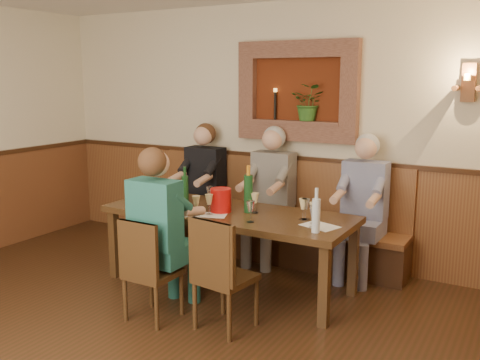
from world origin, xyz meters
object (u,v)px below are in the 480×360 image
(dining_table, at_px, (228,218))
(water_bottle, at_px, (316,214))
(chair_near_left, at_px, (152,290))
(person_bench_mid, at_px, (269,207))
(bench, at_px, (272,230))
(person_chair_front, at_px, (163,245))
(spittoon_bucket, at_px, (221,200))
(person_bench_right, at_px, (361,220))
(wine_bottle_green_a, at_px, (248,193))
(person_bench_left, at_px, (201,198))
(wine_bottle_green_b, at_px, (185,189))
(chair_near_right, at_px, (224,296))

(dining_table, relative_size, water_bottle, 6.49)
(chair_near_left, height_order, person_bench_mid, person_bench_mid)
(water_bottle, bearing_deg, bench, 129.46)
(person_chair_front, height_order, spittoon_bucket, person_chair_front)
(person_bench_mid, distance_m, spittoon_bucket, 0.93)
(person_bench_right, height_order, wine_bottle_green_a, person_bench_right)
(wine_bottle_green_a, bearing_deg, chair_near_left, -110.74)
(dining_table, bearing_deg, chair_near_left, -101.03)
(person_bench_left, bearing_deg, wine_bottle_green_a, -36.59)
(water_bottle, bearing_deg, wine_bottle_green_b, 168.97)
(spittoon_bucket, distance_m, wine_bottle_green_b, 0.50)
(chair_near_left, relative_size, person_bench_left, 0.59)
(person_bench_right, height_order, spittoon_bucket, person_bench_right)
(person_bench_right, bearing_deg, chair_near_right, -110.59)
(person_bench_right, relative_size, spittoon_bucket, 6.51)
(chair_near_right, xyz_separation_m, person_bench_left, (-1.30, 1.62, 0.34))
(wine_bottle_green_a, xyz_separation_m, water_bottle, (0.80, -0.31, -0.04))
(person_bench_right, bearing_deg, spittoon_bucket, -140.20)
(person_bench_mid, bearing_deg, water_bottle, -48.40)
(dining_table, bearing_deg, wine_bottle_green_a, 14.47)
(person_bench_mid, distance_m, water_bottle, 1.49)
(chair_near_left, height_order, spittoon_bucket, spittoon_bucket)
(person_bench_mid, xyz_separation_m, wine_bottle_green_b, (-0.54, -0.80, 0.28))
(bench, bearing_deg, water_bottle, -50.54)
(chair_near_right, relative_size, wine_bottle_green_b, 2.49)
(chair_near_right, height_order, person_bench_left, person_bench_left)
(chair_near_left, height_order, person_bench_right, person_bench_right)
(person_bench_left, bearing_deg, bench, 7.05)
(person_bench_left, distance_m, person_bench_mid, 0.89)
(dining_table, height_order, chair_near_right, chair_near_right)
(wine_bottle_green_a, bearing_deg, person_bench_right, 42.85)
(chair_near_right, bearing_deg, dining_table, 126.68)
(bench, bearing_deg, person_bench_left, -172.95)
(person_bench_left, xyz_separation_m, wine_bottle_green_b, (0.34, -0.80, 0.29))
(person_chair_front, height_order, wine_bottle_green_b, person_chair_front)
(person_chair_front, distance_m, water_bottle, 1.32)
(person_bench_right, bearing_deg, bench, 174.13)
(chair_near_left, bearing_deg, spittoon_bucket, 81.56)
(spittoon_bucket, bearing_deg, person_bench_left, 132.57)
(wine_bottle_green_b, bearing_deg, person_chair_front, -67.20)
(person_bench_left, bearing_deg, person_bench_mid, -0.01)
(spittoon_bucket, bearing_deg, wine_bottle_green_a, 26.05)
(wine_bottle_green_a, distance_m, water_bottle, 0.85)
(person_bench_right, bearing_deg, wine_bottle_green_a, -137.15)
(dining_table, relative_size, person_bench_mid, 1.62)
(person_bench_left, height_order, person_chair_front, person_bench_left)
(dining_table, relative_size, person_bench_right, 1.65)
(spittoon_bucket, distance_m, water_bottle, 1.05)
(water_bottle, bearing_deg, chair_near_right, -136.57)
(bench, height_order, person_chair_front, person_chair_front)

